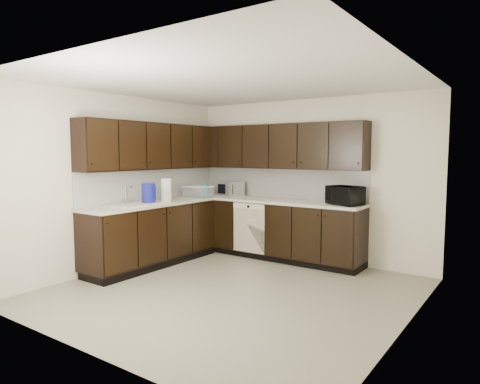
# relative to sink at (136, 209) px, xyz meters

# --- Properties ---
(floor) EXTENTS (4.00, 4.00, 0.00)m
(floor) POSITION_rel_sink_xyz_m (1.68, 0.01, -0.88)
(floor) COLOR gray
(floor) RESTS_ON ground
(ceiling) EXTENTS (4.00, 4.00, 0.00)m
(ceiling) POSITION_rel_sink_xyz_m (1.68, 0.01, 1.62)
(ceiling) COLOR white
(ceiling) RESTS_ON wall_back
(wall_back) EXTENTS (4.00, 0.02, 2.50)m
(wall_back) POSITION_rel_sink_xyz_m (1.68, 2.01, 0.37)
(wall_back) COLOR beige
(wall_back) RESTS_ON floor
(wall_left) EXTENTS (0.02, 4.00, 2.50)m
(wall_left) POSITION_rel_sink_xyz_m (-0.32, 0.01, 0.37)
(wall_left) COLOR beige
(wall_left) RESTS_ON floor
(wall_right) EXTENTS (0.02, 4.00, 2.50)m
(wall_right) POSITION_rel_sink_xyz_m (3.68, 0.01, 0.37)
(wall_right) COLOR beige
(wall_right) RESTS_ON floor
(wall_front) EXTENTS (4.00, 0.02, 2.50)m
(wall_front) POSITION_rel_sink_xyz_m (1.68, -1.99, 0.37)
(wall_front) COLOR beige
(wall_front) RESTS_ON floor
(lower_cabinets) EXTENTS (3.00, 2.80, 0.90)m
(lower_cabinets) POSITION_rel_sink_xyz_m (0.67, 1.12, -0.47)
(lower_cabinets) COLOR black
(lower_cabinets) RESTS_ON floor
(countertop) EXTENTS (3.03, 2.83, 0.04)m
(countertop) POSITION_rel_sink_xyz_m (0.67, 1.12, 0.04)
(countertop) COLOR beige
(countertop) RESTS_ON lower_cabinets
(backsplash) EXTENTS (3.00, 2.80, 0.48)m
(backsplash) POSITION_rel_sink_xyz_m (0.46, 1.33, 0.30)
(backsplash) COLOR white
(backsplash) RESTS_ON countertop
(upper_cabinets) EXTENTS (3.00, 2.80, 0.70)m
(upper_cabinets) POSITION_rel_sink_xyz_m (0.58, 1.22, 0.89)
(upper_cabinets) COLOR black
(upper_cabinets) RESTS_ON wall_back
(dishwasher) EXTENTS (0.58, 0.04, 0.78)m
(dishwasher) POSITION_rel_sink_xyz_m (0.98, 1.42, -0.33)
(dishwasher) COLOR beige
(dishwasher) RESTS_ON lower_cabinets
(sink) EXTENTS (0.54, 0.82, 0.42)m
(sink) POSITION_rel_sink_xyz_m (0.00, 0.00, 0.00)
(sink) COLOR beige
(sink) RESTS_ON countertop
(microwave) EXTENTS (0.56, 0.48, 0.26)m
(microwave) POSITION_rel_sink_xyz_m (2.43, 1.68, 0.19)
(microwave) COLOR black
(microwave) RESTS_ON countertop
(soap_bottle_a) EXTENTS (0.10, 0.10, 0.20)m
(soap_bottle_a) POSITION_rel_sink_xyz_m (0.20, 0.41, 0.16)
(soap_bottle_a) COLOR gray
(soap_bottle_a) RESTS_ON countertop
(soap_bottle_b) EXTENTS (0.09, 0.10, 0.22)m
(soap_bottle_b) POSITION_rel_sink_xyz_m (-0.13, 0.35, 0.17)
(soap_bottle_b) COLOR gray
(soap_bottle_b) RESTS_ON countertop
(toaster_oven) EXTENTS (0.48, 0.42, 0.25)m
(toaster_oven) POSITION_rel_sink_xyz_m (0.36, 1.78, 0.18)
(toaster_oven) COLOR silver
(toaster_oven) RESTS_ON countertop
(storage_bin) EXTENTS (0.45, 0.35, 0.17)m
(storage_bin) POSITION_rel_sink_xyz_m (-0.02, 1.36, 0.14)
(storage_bin) COLOR white
(storage_bin) RESTS_ON countertop
(blue_pitcher) EXTENTS (0.21, 0.21, 0.30)m
(blue_pitcher) POSITION_rel_sink_xyz_m (0.08, 0.17, 0.21)
(blue_pitcher) COLOR #11179C
(blue_pitcher) RESTS_ON countertop
(teal_tumbler) EXTENTS (0.12, 0.12, 0.21)m
(teal_tumbler) POSITION_rel_sink_xyz_m (0.15, 1.36, 0.16)
(teal_tumbler) COLOR #0D878F
(teal_tumbler) RESTS_ON countertop
(paper_towel_roll) EXTENTS (0.17, 0.17, 0.34)m
(paper_towel_roll) POSITION_rel_sink_xyz_m (0.05, 0.55, 0.23)
(paper_towel_roll) COLOR white
(paper_towel_roll) RESTS_ON countertop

